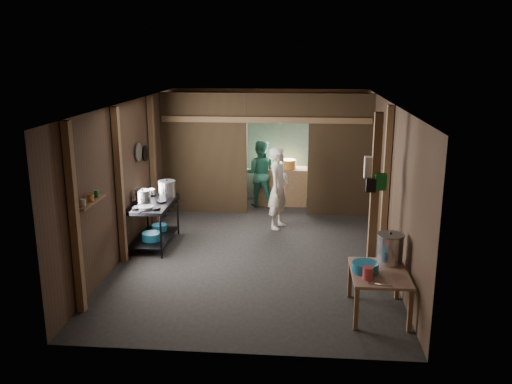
# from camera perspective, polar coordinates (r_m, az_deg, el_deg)

# --- Properties ---
(floor) EXTENTS (4.50, 7.00, 0.00)m
(floor) POSITION_cam_1_polar(r_m,az_deg,el_deg) (9.76, 0.10, -5.96)
(floor) COLOR black
(floor) RESTS_ON ground
(ceiling) EXTENTS (4.50, 7.00, 0.00)m
(ceiling) POSITION_cam_1_polar(r_m,az_deg,el_deg) (9.17, 0.11, 9.42)
(ceiling) COLOR #3C3731
(ceiling) RESTS_ON ground
(wall_back) EXTENTS (4.50, 0.00, 2.60)m
(wall_back) POSITION_cam_1_polar(r_m,az_deg,el_deg) (12.80, 1.42, 5.05)
(wall_back) COLOR #473123
(wall_back) RESTS_ON ground
(wall_front) EXTENTS (4.50, 0.00, 2.60)m
(wall_front) POSITION_cam_1_polar(r_m,az_deg,el_deg) (6.04, -2.69, -6.07)
(wall_front) COLOR #473123
(wall_front) RESTS_ON ground
(wall_left) EXTENTS (0.00, 7.00, 2.60)m
(wall_left) POSITION_cam_1_polar(r_m,az_deg,el_deg) (9.82, -13.10, 1.71)
(wall_left) COLOR #473123
(wall_left) RESTS_ON ground
(wall_right) EXTENTS (0.00, 7.00, 2.60)m
(wall_right) POSITION_cam_1_polar(r_m,az_deg,el_deg) (9.46, 13.81, 1.18)
(wall_right) COLOR #473123
(wall_right) RESTS_ON ground
(partition_left) EXTENTS (1.85, 0.10, 2.60)m
(partition_left) POSITION_cam_1_polar(r_m,az_deg,el_deg) (11.69, -5.49, 4.06)
(partition_left) COLOR #413019
(partition_left) RESTS_ON floor
(partition_right) EXTENTS (1.35, 0.10, 2.60)m
(partition_right) POSITION_cam_1_polar(r_m,az_deg,el_deg) (11.53, 8.87, 3.80)
(partition_right) COLOR #413019
(partition_right) RESTS_ON floor
(partition_header) EXTENTS (1.30, 0.10, 0.60)m
(partition_header) POSITION_cam_1_polar(r_m,az_deg,el_deg) (11.37, 2.32, 8.91)
(partition_header) COLOR #413019
(partition_header) RESTS_ON wall_back
(turquoise_panel) EXTENTS (4.40, 0.06, 2.50)m
(turquoise_panel) POSITION_cam_1_polar(r_m,az_deg,el_deg) (12.75, 1.40, 4.78)
(turquoise_panel) COLOR #79A5A2
(turquoise_panel) RESTS_ON wall_back
(back_counter) EXTENTS (1.20, 0.50, 0.85)m
(back_counter) POSITION_cam_1_polar(r_m,az_deg,el_deg) (12.43, 2.62, 0.62)
(back_counter) COLOR olive
(back_counter) RESTS_ON floor
(wall_clock) EXTENTS (0.20, 0.03, 0.20)m
(wall_clock) POSITION_cam_1_polar(r_m,az_deg,el_deg) (12.60, 2.56, 7.64)
(wall_clock) COLOR beige
(wall_clock) RESTS_ON wall_back
(post_left_a) EXTENTS (0.10, 0.12, 2.60)m
(post_left_a) POSITION_cam_1_polar(r_m,az_deg,el_deg) (7.45, -18.64, -2.81)
(post_left_a) COLOR olive
(post_left_a) RESTS_ON floor
(post_left_b) EXTENTS (0.10, 0.12, 2.60)m
(post_left_b) POSITION_cam_1_polar(r_m,az_deg,el_deg) (9.06, -14.20, 0.57)
(post_left_b) COLOR olive
(post_left_b) RESTS_ON floor
(post_left_c) EXTENTS (0.10, 0.12, 2.60)m
(post_left_c) POSITION_cam_1_polar(r_m,az_deg,el_deg) (10.92, -10.85, 3.12)
(post_left_c) COLOR olive
(post_left_c) RESTS_ON floor
(post_right) EXTENTS (0.10, 0.12, 2.60)m
(post_right) POSITION_cam_1_polar(r_m,az_deg,el_deg) (9.26, 13.57, 0.90)
(post_right) COLOR olive
(post_right) RESTS_ON floor
(post_free) EXTENTS (0.12, 0.12, 2.60)m
(post_free) POSITION_cam_1_polar(r_m,az_deg,el_deg) (8.16, 12.38, -0.87)
(post_free) COLOR olive
(post_free) RESTS_ON floor
(cross_beam) EXTENTS (4.40, 0.12, 0.12)m
(cross_beam) POSITION_cam_1_polar(r_m,az_deg,el_deg) (11.36, 1.02, 7.65)
(cross_beam) COLOR olive
(cross_beam) RESTS_ON wall_left
(pan_lid_big) EXTENTS (0.03, 0.34, 0.34)m
(pan_lid_big) POSITION_cam_1_polar(r_m,az_deg,el_deg) (10.11, -12.31, 4.15)
(pan_lid_big) COLOR gray
(pan_lid_big) RESTS_ON wall_left
(pan_lid_small) EXTENTS (0.03, 0.30, 0.30)m
(pan_lid_small) POSITION_cam_1_polar(r_m,az_deg,el_deg) (10.51, -11.65, 4.01)
(pan_lid_small) COLOR black
(pan_lid_small) RESTS_ON wall_left
(wall_shelf) EXTENTS (0.14, 0.80, 0.03)m
(wall_shelf) POSITION_cam_1_polar(r_m,az_deg,el_deg) (7.85, -17.07, -1.04)
(wall_shelf) COLOR olive
(wall_shelf) RESTS_ON wall_left
(jar_white) EXTENTS (0.07, 0.07, 0.10)m
(jar_white) POSITION_cam_1_polar(r_m,az_deg,el_deg) (7.61, -17.80, -1.07)
(jar_white) COLOR beige
(jar_white) RESTS_ON wall_shelf
(jar_yellow) EXTENTS (0.08, 0.08, 0.10)m
(jar_yellow) POSITION_cam_1_polar(r_m,az_deg,el_deg) (7.83, -17.11, -0.58)
(jar_yellow) COLOR #C47D2F
(jar_yellow) RESTS_ON wall_shelf
(jar_green) EXTENTS (0.06, 0.06, 0.10)m
(jar_green) POSITION_cam_1_polar(r_m,az_deg,el_deg) (8.03, -16.54, -0.17)
(jar_green) COLOR #136926
(jar_green) RESTS_ON wall_shelf
(bag_white) EXTENTS (0.22, 0.15, 0.32)m
(bag_white) POSITION_cam_1_polar(r_m,az_deg,el_deg) (8.12, 12.14, 2.55)
(bag_white) COLOR beige
(bag_white) RESTS_ON post_free
(bag_green) EXTENTS (0.16, 0.12, 0.24)m
(bag_green) POSITION_cam_1_polar(r_m,az_deg,el_deg) (8.04, 13.04, 1.07)
(bag_green) COLOR #136926
(bag_green) RESTS_ON post_free
(bag_black) EXTENTS (0.14, 0.10, 0.20)m
(bag_black) POSITION_cam_1_polar(r_m,az_deg,el_deg) (8.01, 12.05, 0.71)
(bag_black) COLOR black
(bag_black) RESTS_ON post_free
(gas_range) EXTENTS (0.71, 1.38, 0.82)m
(gas_range) POSITION_cam_1_polar(r_m,az_deg,el_deg) (9.96, -10.76, -3.32)
(gas_range) COLOR black
(gas_range) RESTS_ON floor
(prep_table) EXTENTS (0.74, 1.02, 0.60)m
(prep_table) POSITION_cam_1_polar(r_m,az_deg,el_deg) (7.53, 12.79, -10.32)
(prep_table) COLOR tan
(prep_table) RESTS_ON floor
(stove_pot_large) EXTENTS (0.42, 0.42, 0.32)m
(stove_pot_large) POSITION_cam_1_polar(r_m,az_deg,el_deg) (10.13, -9.38, 0.30)
(stove_pot_large) COLOR silver
(stove_pot_large) RESTS_ON gas_range
(stove_pot_med) EXTENTS (0.29, 0.29, 0.24)m
(stove_pot_med) POSITION_cam_1_polar(r_m,az_deg,el_deg) (9.85, -11.87, -0.49)
(stove_pot_med) COLOR silver
(stove_pot_med) RESTS_ON gas_range
(stove_saucepan) EXTENTS (0.21, 0.21, 0.10)m
(stove_saucepan) POSITION_cam_1_polar(r_m,az_deg,el_deg) (10.36, -11.02, 0.02)
(stove_saucepan) COLOR silver
(stove_saucepan) RESTS_ON gas_range
(frying_pan) EXTENTS (0.31, 0.51, 0.06)m
(frying_pan) POSITION_cam_1_polar(r_m,az_deg,el_deg) (9.44, -11.56, -1.61)
(frying_pan) COLOR gray
(frying_pan) RESTS_ON gas_range
(blue_tub_front) EXTENTS (0.34, 0.34, 0.14)m
(blue_tub_front) POSITION_cam_1_polar(r_m,az_deg,el_deg) (9.85, -10.98, -4.63)
(blue_tub_front) COLOR #1A678A
(blue_tub_front) RESTS_ON gas_range
(blue_tub_back) EXTENTS (0.28, 0.28, 0.11)m
(blue_tub_back) POSITION_cam_1_polar(r_m,az_deg,el_deg) (10.35, -10.17, -3.71)
(blue_tub_back) COLOR #1A678A
(blue_tub_back) RESTS_ON gas_range
(stock_pot) EXTENTS (0.49, 0.49, 0.44)m
(stock_pot) POSITION_cam_1_polar(r_m,az_deg,el_deg) (7.67, 13.96, -5.89)
(stock_pot) COLOR silver
(stock_pot) RESTS_ON prep_table
(wash_basin) EXTENTS (0.41, 0.41, 0.13)m
(wash_basin) POSITION_cam_1_polar(r_m,az_deg,el_deg) (7.35, 11.47, -7.79)
(wash_basin) COLOR #1A678A
(wash_basin) RESTS_ON prep_table
(pink_bucket) EXTENTS (0.14, 0.14, 0.16)m
(pink_bucket) POSITION_cam_1_polar(r_m,az_deg,el_deg) (7.12, 11.74, -8.41)
(pink_bucket) COLOR #C0444E
(pink_bucket) RESTS_ON prep_table
(knife) EXTENTS (0.30, 0.09, 0.01)m
(knife) POSITION_cam_1_polar(r_m,az_deg,el_deg) (7.02, 12.99, -9.50)
(knife) COLOR silver
(knife) RESTS_ON prep_table
(yellow_tub) EXTENTS (0.36, 0.36, 0.20)m
(yellow_tub) POSITION_cam_1_polar(r_m,az_deg,el_deg) (12.31, 3.41, 2.98)
(yellow_tub) COLOR #C47D2F
(yellow_tub) RESTS_ON back_counter
(red_cup) EXTENTS (0.11, 0.11, 0.13)m
(red_cup) POSITION_cam_1_polar(r_m,az_deg,el_deg) (12.34, 1.22, 2.86)
(red_cup) COLOR maroon
(red_cup) RESTS_ON back_counter
(cook) EXTENTS (0.56, 0.69, 1.63)m
(cook) POSITION_cam_1_polar(r_m,az_deg,el_deg) (10.67, 2.41, 0.42)
(cook) COLOR #EDE6CF
(cook) RESTS_ON floor
(worker_back) EXTENTS (0.79, 0.64, 1.51)m
(worker_back) POSITION_cam_1_polar(r_m,az_deg,el_deg) (12.23, 0.43, 2.00)
(worker_back) COLOR #348874
(worker_back) RESTS_ON floor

